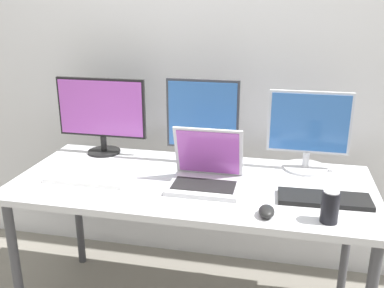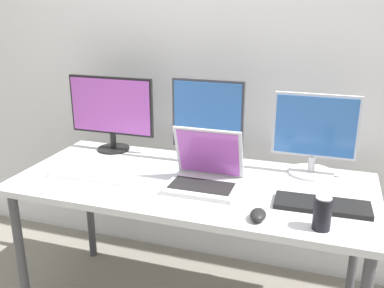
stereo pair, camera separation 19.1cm
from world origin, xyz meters
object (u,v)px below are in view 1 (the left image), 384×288
(laptop_silver, at_px, (206,173))
(keyboard_aux, at_px, (324,199))
(monitor_right, at_px, (309,130))
(work_desk, at_px, (192,193))
(soda_can_near_keyboard, at_px, (330,207))
(mouse_by_keyboard, at_px, (267,211))
(monitor_center, at_px, (203,120))
(keyboard_main, at_px, (87,179))
(monitor_left, at_px, (101,112))

(laptop_silver, relative_size, keyboard_aux, 0.83)
(monitor_right, distance_m, keyboard_aux, 0.41)
(work_desk, relative_size, laptop_silver, 5.26)
(soda_can_near_keyboard, bearing_deg, mouse_by_keyboard, -179.21)
(monitor_center, height_order, soda_can_near_keyboard, monitor_center)
(keyboard_main, bearing_deg, keyboard_aux, 1.19)
(monitor_center, height_order, keyboard_main, monitor_center)
(work_desk, xyz_separation_m, keyboard_aux, (0.58, -0.09, 0.07))
(work_desk, distance_m, soda_can_near_keyboard, 0.65)
(monitor_right, relative_size, mouse_by_keyboard, 4.12)
(keyboard_aux, relative_size, mouse_by_keyboard, 3.98)
(work_desk, bearing_deg, laptop_silver, -22.97)
(monitor_right, relative_size, laptop_silver, 1.25)
(monitor_center, bearing_deg, soda_can_near_keyboard, -41.27)
(laptop_silver, bearing_deg, monitor_left, 153.86)
(work_desk, bearing_deg, soda_can_near_keyboard, -24.62)
(laptop_silver, bearing_deg, monitor_right, 33.63)
(work_desk, xyz_separation_m, monitor_center, (0.00, 0.24, 0.29))
(monitor_center, distance_m, mouse_by_keyboard, 0.66)
(keyboard_main, bearing_deg, monitor_left, 102.05)
(work_desk, relative_size, soda_can_near_keyboard, 13.03)
(work_desk, relative_size, keyboard_main, 4.27)
(laptop_silver, relative_size, mouse_by_keyboard, 3.30)
(work_desk, bearing_deg, monitor_left, 153.47)
(work_desk, relative_size, monitor_left, 3.38)
(soda_can_near_keyboard, bearing_deg, work_desk, 155.38)
(laptop_silver, height_order, soda_can_near_keyboard, laptop_silver)
(monitor_center, distance_m, monitor_right, 0.51)
(monitor_left, relative_size, keyboard_main, 1.26)
(monitor_center, distance_m, soda_can_near_keyboard, 0.79)
(monitor_left, distance_m, soda_can_near_keyboard, 1.27)
(monitor_right, xyz_separation_m, keyboard_main, (-0.99, -0.37, -0.19))
(mouse_by_keyboard, xyz_separation_m, soda_can_near_keyboard, (0.23, 0.00, 0.04))
(work_desk, xyz_separation_m, mouse_by_keyboard, (0.35, -0.27, 0.08))
(monitor_center, relative_size, keyboard_main, 1.12)
(monitor_center, bearing_deg, keyboard_aux, -29.70)
(monitor_left, distance_m, keyboard_main, 0.45)
(laptop_silver, bearing_deg, mouse_by_keyboard, -40.44)
(keyboard_main, xyz_separation_m, mouse_by_keyboard, (0.83, -0.16, 0.01))
(monitor_right, bearing_deg, mouse_by_keyboard, -106.79)
(work_desk, xyz_separation_m, monitor_left, (-0.55, 0.28, 0.29))
(monitor_left, height_order, mouse_by_keyboard, monitor_left)
(monitor_left, distance_m, mouse_by_keyboard, 1.08)
(soda_can_near_keyboard, bearing_deg, monitor_left, 154.44)
(work_desk, distance_m, monitor_right, 0.64)
(monitor_right, height_order, mouse_by_keyboard, monitor_right)
(keyboard_aux, xyz_separation_m, mouse_by_keyboard, (-0.23, -0.18, 0.01))
(monitor_left, xyz_separation_m, laptop_silver, (0.63, -0.31, -0.17))
(monitor_center, distance_m, keyboard_aux, 0.70)
(work_desk, height_order, keyboard_aux, keyboard_aux)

